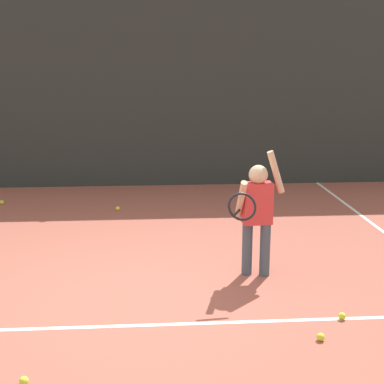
{
  "coord_description": "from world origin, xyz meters",
  "views": [
    {
      "loc": [
        0.28,
        -4.74,
        2.23
      ],
      "look_at": [
        0.66,
        0.87,
        0.85
      ],
      "focal_mm": 49.45,
      "sensor_mm": 36.0,
      "label": 1
    }
  ],
  "objects_px": {
    "tennis_player": "(257,210)",
    "tennis_ball_0": "(2,202)",
    "tennis_ball_6": "(24,381)",
    "tennis_ball_2": "(118,208)",
    "tennis_ball_8": "(342,316)",
    "tennis_ball_1": "(321,337)"
  },
  "relations": [
    {
      "from": "tennis_ball_0",
      "to": "tennis_ball_2",
      "type": "xyz_separation_m",
      "value": [
        1.9,
        -0.5,
        0.0
      ]
    },
    {
      "from": "tennis_ball_6",
      "to": "tennis_ball_8",
      "type": "relative_size",
      "value": 1.0
    },
    {
      "from": "tennis_ball_1",
      "to": "tennis_ball_6",
      "type": "height_order",
      "value": "same"
    },
    {
      "from": "tennis_ball_8",
      "to": "tennis_ball_6",
      "type": "bearing_deg",
      "value": -162.65
    },
    {
      "from": "tennis_player",
      "to": "tennis_ball_6",
      "type": "height_order",
      "value": "tennis_player"
    },
    {
      "from": "tennis_ball_6",
      "to": "tennis_ball_8",
      "type": "bearing_deg",
      "value": 17.35
    },
    {
      "from": "tennis_player",
      "to": "tennis_ball_1",
      "type": "relative_size",
      "value": 20.46
    },
    {
      "from": "tennis_player",
      "to": "tennis_ball_1",
      "type": "bearing_deg",
      "value": -83.6
    },
    {
      "from": "tennis_player",
      "to": "tennis_ball_6",
      "type": "bearing_deg",
      "value": -142.34
    },
    {
      "from": "tennis_ball_0",
      "to": "tennis_ball_8",
      "type": "distance_m",
      "value": 5.92
    },
    {
      "from": "tennis_ball_1",
      "to": "tennis_ball_2",
      "type": "xyz_separation_m",
      "value": [
        -1.94,
        4.08,
        0.0
      ]
    },
    {
      "from": "tennis_ball_1",
      "to": "tennis_ball_8",
      "type": "xyz_separation_m",
      "value": [
        0.3,
        0.35,
        0.0
      ]
    },
    {
      "from": "tennis_ball_2",
      "to": "tennis_ball_8",
      "type": "height_order",
      "value": "same"
    },
    {
      "from": "tennis_player",
      "to": "tennis_ball_8",
      "type": "xyz_separation_m",
      "value": [
        0.59,
        -1.05,
        -0.69
      ]
    },
    {
      "from": "tennis_ball_6",
      "to": "tennis_ball_1",
      "type": "bearing_deg",
      "value": 11.38
    },
    {
      "from": "tennis_ball_1",
      "to": "tennis_ball_2",
      "type": "bearing_deg",
      "value": 115.36
    },
    {
      "from": "tennis_ball_1",
      "to": "tennis_ball_8",
      "type": "distance_m",
      "value": 0.46
    },
    {
      "from": "tennis_ball_0",
      "to": "tennis_ball_8",
      "type": "relative_size",
      "value": 1.0
    },
    {
      "from": "tennis_ball_0",
      "to": "tennis_ball_6",
      "type": "relative_size",
      "value": 1.0
    },
    {
      "from": "tennis_ball_0",
      "to": "tennis_player",
      "type": "bearing_deg",
      "value": -41.91
    },
    {
      "from": "tennis_ball_2",
      "to": "tennis_ball_0",
      "type": "bearing_deg",
      "value": 165.31
    },
    {
      "from": "tennis_player",
      "to": "tennis_ball_0",
      "type": "xyz_separation_m",
      "value": [
        -3.54,
        3.18,
        -0.69
      ]
    }
  ]
}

